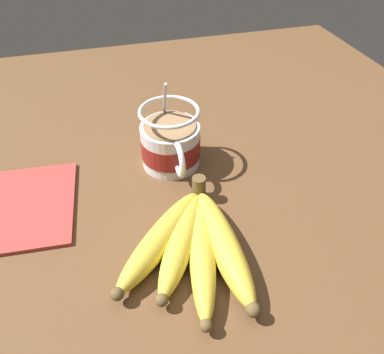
{
  "coord_description": "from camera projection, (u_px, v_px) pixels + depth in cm",
  "views": [
    {
      "loc": [
        41.04,
        -7.91,
        42.62
      ],
      "look_at": [
        2.32,
        2.84,
        7.66
      ],
      "focal_mm": 35.0,
      "sensor_mm": 36.0,
      "label": 1
    }
  ],
  "objects": [
    {
      "name": "table",
      "position": [
        170.0,
        200.0,
        0.58
      ],
      "size": [
        119.76,
        119.76,
        3.23
      ],
      "color": "brown",
      "rests_on": "ground"
    },
    {
      "name": "coffee_mug",
      "position": [
        171.0,
        143.0,
        0.6
      ],
      "size": [
        15.02,
        9.66,
        13.66
      ],
      "color": "silver",
      "rests_on": "table"
    },
    {
      "name": "banana_bunch",
      "position": [
        193.0,
        243.0,
        0.48
      ],
      "size": [
        21.83,
        17.17,
        4.2
      ],
      "color": "brown",
      "rests_on": "table"
    },
    {
      "name": "napkin",
      "position": [
        32.0,
        205.0,
        0.55
      ],
      "size": [
        18.1,
        13.34,
        0.6
      ],
      "color": "#A33833",
      "rests_on": "table"
    }
  ]
}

